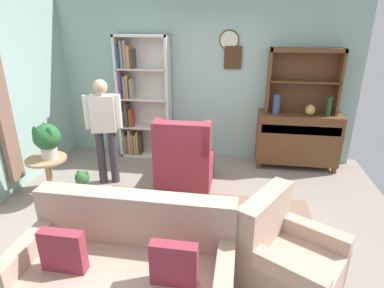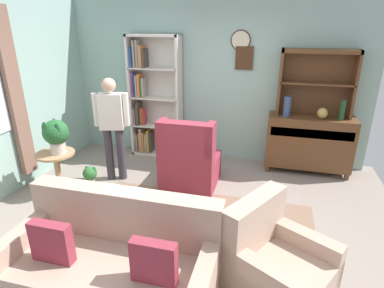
{
  "view_description": "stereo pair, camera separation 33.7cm",
  "coord_description": "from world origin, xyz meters",
  "px_view_note": "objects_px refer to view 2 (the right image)",
  "views": [
    {
      "loc": [
        0.64,
        -3.23,
        2.31
      ],
      "look_at": [
        0.1,
        0.2,
        0.95
      ],
      "focal_mm": 29.73,
      "sensor_mm": 36.0,
      "label": 1
    },
    {
      "loc": [
        0.97,
        -3.17,
        2.31
      ],
      "look_at": [
        0.1,
        0.2,
        0.95
      ],
      "focal_mm": 29.73,
      "sensor_mm": 36.0,
      "label": 2
    }
  ],
  "objects_px": {
    "vase_round": "(322,113)",
    "couch_floral": "(114,265)",
    "potted_plant_large": "(55,134)",
    "bookshelf": "(151,100)",
    "vase_tall": "(287,107)",
    "bottle_wine": "(342,110)",
    "armchair_floral": "(276,267)",
    "sideboard_hutch": "(317,74)",
    "coffee_table": "(147,216)",
    "book_stack": "(154,213)",
    "person_reading": "(112,123)",
    "wingback_chair": "(189,162)",
    "potted_plant_small": "(90,174)",
    "plant_stand": "(58,168)",
    "sideboard": "(309,142)"
  },
  "relations": [
    {
      "from": "sideboard_hutch",
      "to": "person_reading",
      "type": "xyz_separation_m",
      "value": [
        -2.86,
        -1.12,
        -0.65
      ]
    },
    {
      "from": "sideboard",
      "to": "sideboard_hutch",
      "type": "height_order",
      "value": "sideboard_hutch"
    },
    {
      "from": "vase_round",
      "to": "couch_floral",
      "type": "distance_m",
      "value": 3.65
    },
    {
      "from": "vase_round",
      "to": "coffee_table",
      "type": "height_order",
      "value": "vase_round"
    },
    {
      "from": "potted_plant_small",
      "to": "book_stack",
      "type": "bearing_deg",
      "value": -37.59
    },
    {
      "from": "bookshelf",
      "to": "armchair_floral",
      "type": "xyz_separation_m",
      "value": [
        2.23,
        -2.8,
        -0.72
      ]
    },
    {
      "from": "coffee_table",
      "to": "book_stack",
      "type": "xyz_separation_m",
      "value": [
        0.11,
        -0.07,
        0.09
      ]
    },
    {
      "from": "potted_plant_small",
      "to": "person_reading",
      "type": "distance_m",
      "value": 0.84
    },
    {
      "from": "sideboard_hutch",
      "to": "couch_floral",
      "type": "relative_size",
      "value": 0.61
    },
    {
      "from": "sideboard_hutch",
      "to": "vase_round",
      "type": "distance_m",
      "value": 0.6
    },
    {
      "from": "couch_floral",
      "to": "bookshelf",
      "type": "bearing_deg",
      "value": 105.2
    },
    {
      "from": "vase_tall",
      "to": "potted_plant_small",
      "type": "xyz_separation_m",
      "value": [
        -2.76,
        -1.21,
        -0.91
      ]
    },
    {
      "from": "plant_stand",
      "to": "coffee_table",
      "type": "height_order",
      "value": "plant_stand"
    },
    {
      "from": "vase_tall",
      "to": "plant_stand",
      "type": "xyz_separation_m",
      "value": [
        -3.05,
        -1.53,
        -0.7
      ]
    },
    {
      "from": "vase_tall",
      "to": "couch_floral",
      "type": "bearing_deg",
      "value": -115.59
    },
    {
      "from": "potted_plant_small",
      "to": "coffee_table",
      "type": "xyz_separation_m",
      "value": [
        1.35,
        -1.06,
        0.19
      ]
    },
    {
      "from": "couch_floral",
      "to": "bottle_wine",
      "type": "bearing_deg",
      "value": 53.42
    },
    {
      "from": "couch_floral",
      "to": "wingback_chair",
      "type": "xyz_separation_m",
      "value": [
        0.12,
        2.1,
        0.07
      ]
    },
    {
      "from": "bottle_wine",
      "to": "wingback_chair",
      "type": "distance_m",
      "value": 2.37
    },
    {
      "from": "potted_plant_large",
      "to": "bookshelf",
      "type": "bearing_deg",
      "value": 67.31
    },
    {
      "from": "potted_plant_small",
      "to": "bookshelf",
      "type": "bearing_deg",
      "value": 71.1
    },
    {
      "from": "potted_plant_large",
      "to": "vase_tall",
      "type": "bearing_deg",
      "value": 27.02
    },
    {
      "from": "vase_round",
      "to": "sideboard_hutch",
      "type": "bearing_deg",
      "value": 126.48
    },
    {
      "from": "coffee_table",
      "to": "bookshelf",
      "type": "bearing_deg",
      "value": 109.87
    },
    {
      "from": "sideboard",
      "to": "sideboard_hutch",
      "type": "bearing_deg",
      "value": 90.0
    },
    {
      "from": "coffee_table",
      "to": "vase_round",
      "type": "bearing_deg",
      "value": 49.84
    },
    {
      "from": "book_stack",
      "to": "vase_round",
      "type": "bearing_deg",
      "value": 52.27
    },
    {
      "from": "couch_floral",
      "to": "coffee_table",
      "type": "relative_size",
      "value": 2.26
    },
    {
      "from": "potted_plant_large",
      "to": "person_reading",
      "type": "xyz_separation_m",
      "value": [
        0.52,
        0.59,
        0.02
      ]
    },
    {
      "from": "sideboard_hutch",
      "to": "wingback_chair",
      "type": "bearing_deg",
      "value": -147.61
    },
    {
      "from": "vase_tall",
      "to": "couch_floral",
      "type": "distance_m",
      "value": 3.4
    },
    {
      "from": "couch_floral",
      "to": "sideboard_hutch",
      "type": "bearing_deg",
      "value": 60.18
    },
    {
      "from": "potted_plant_large",
      "to": "book_stack",
      "type": "xyz_separation_m",
      "value": [
        1.7,
        -0.81,
        -0.44
      ]
    },
    {
      "from": "plant_stand",
      "to": "coffee_table",
      "type": "xyz_separation_m",
      "value": [
        1.64,
        -0.74,
        -0.02
      ]
    },
    {
      "from": "vase_round",
      "to": "book_stack",
      "type": "relative_size",
      "value": 1.09
    },
    {
      "from": "person_reading",
      "to": "coffee_table",
      "type": "distance_m",
      "value": 1.8
    },
    {
      "from": "vase_round",
      "to": "couch_floral",
      "type": "xyz_separation_m",
      "value": [
        -1.95,
        -3.0,
        -0.69
      ]
    },
    {
      "from": "coffee_table",
      "to": "bottle_wine",
      "type": "bearing_deg",
      "value": 45.95
    },
    {
      "from": "armchair_floral",
      "to": "plant_stand",
      "type": "xyz_separation_m",
      "value": [
        -2.99,
        1.1,
        0.09
      ]
    },
    {
      "from": "bottle_wine",
      "to": "potted_plant_small",
      "type": "distance_m",
      "value": 3.85
    },
    {
      "from": "bottle_wine",
      "to": "coffee_table",
      "type": "relative_size",
      "value": 0.38
    },
    {
      "from": "bottle_wine",
      "to": "potted_plant_large",
      "type": "xyz_separation_m",
      "value": [
        -3.78,
        -1.52,
        -0.18
      ]
    },
    {
      "from": "bottle_wine",
      "to": "potted_plant_small",
      "type": "relative_size",
      "value": 1.06
    },
    {
      "from": "armchair_floral",
      "to": "potted_plant_large",
      "type": "relative_size",
      "value": 2.23
    },
    {
      "from": "sideboard",
      "to": "potted_plant_small",
      "type": "distance_m",
      "value": 3.42
    },
    {
      "from": "vase_round",
      "to": "coffee_table",
      "type": "distance_m",
      "value": 3.06
    },
    {
      "from": "sideboard",
      "to": "plant_stand",
      "type": "relative_size",
      "value": 2.13
    },
    {
      "from": "bottle_wine",
      "to": "potted_plant_small",
      "type": "xyz_separation_m",
      "value": [
        -3.54,
        -1.2,
        -0.9
      ]
    },
    {
      "from": "vase_round",
      "to": "potted_plant_small",
      "type": "bearing_deg",
      "value": -159.49
    },
    {
      "from": "vase_round",
      "to": "potted_plant_large",
      "type": "distance_m",
      "value": 3.84
    }
  ]
}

